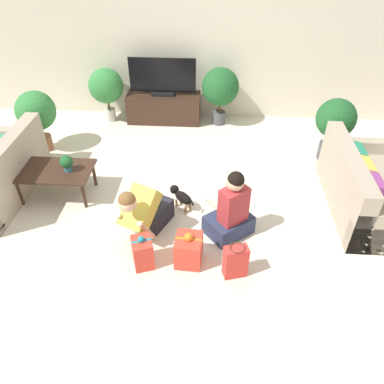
{
  "coord_description": "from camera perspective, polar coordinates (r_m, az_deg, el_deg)",
  "views": [
    {
      "loc": [
        0.48,
        -3.97,
        3.22
      ],
      "look_at": [
        0.24,
        -0.41,
        0.45
      ],
      "focal_mm": 35.0,
      "sensor_mm": 36.0,
      "label": 1
    }
  ],
  "objects": [
    {
      "name": "ground_plane",
      "position": [
        5.13,
        -2.43,
        -1.09
      ],
      "size": [
        16.0,
        16.0,
        0.0
      ],
      "primitive_type": "plane",
      "color": "beige"
    },
    {
      "name": "wall_back",
      "position": [
        6.89,
        -0.42,
        21.63
      ],
      "size": [
        8.4,
        0.06,
        2.6
      ],
      "color": "beige",
      "rests_on": "ground_plane"
    },
    {
      "name": "sofa_right",
      "position": [
        5.28,
        24.57,
        0.3
      ],
      "size": [
        0.85,
        1.72,
        0.82
      ],
      "rotation": [
        0.0,
        0.0,
        1.57
      ],
      "color": "tan",
      "rests_on": "ground_plane"
    },
    {
      "name": "coffee_table",
      "position": [
        5.32,
        -20.13,
        2.81
      ],
      "size": [
        0.99,
        0.61,
        0.41
      ],
      "color": "#382319",
      "rests_on": "ground_plane"
    },
    {
      "name": "tv_console",
      "position": [
        7.01,
        -4.29,
        12.69
      ],
      "size": [
        1.31,
        0.48,
        0.51
      ],
      "color": "#382319",
      "rests_on": "ground_plane"
    },
    {
      "name": "tv",
      "position": [
        6.8,
        -4.5,
        16.82
      ],
      "size": [
        1.16,
        0.2,
        0.65
      ],
      "color": "black",
      "rests_on": "tv_console"
    },
    {
      "name": "potted_plant_back_left",
      "position": [
        7.02,
        -12.96,
        15.32
      ],
      "size": [
        0.61,
        0.61,
        0.96
      ],
      "color": "beige",
      "rests_on": "ground_plane"
    },
    {
      "name": "potted_plant_back_right",
      "position": [
        6.74,
        4.32,
        15.5
      ],
      "size": [
        0.65,
        0.65,
        1.02
      ],
      "color": "#4C4C51",
      "rests_on": "ground_plane"
    },
    {
      "name": "potted_plant_corner_left",
      "position": [
        6.38,
        -22.64,
        11.07
      ],
      "size": [
        0.61,
        0.61,
        0.98
      ],
      "color": "#A36042",
      "rests_on": "ground_plane"
    },
    {
      "name": "potted_plant_corner_right",
      "position": [
        6.04,
        20.97,
        9.92
      ],
      "size": [
        0.59,
        0.59,
        0.99
      ],
      "color": "#4C4C51",
      "rests_on": "ground_plane"
    },
    {
      "name": "person_kneeling",
      "position": [
        4.43,
        -7.29,
        -2.79
      ],
      "size": [
        0.61,
        0.83,
        0.81
      ],
      "rotation": [
        0.0,
        0.0,
        -0.43
      ],
      "color": "#23232D",
      "rests_on": "ground_plane"
    },
    {
      "name": "person_sitting",
      "position": [
        4.42,
        5.96,
        -2.98
      ],
      "size": [
        0.66,
        0.64,
        0.92
      ],
      "rotation": [
        0.0,
        0.0,
        3.83
      ],
      "color": "#283351",
      "rests_on": "ground_plane"
    },
    {
      "name": "dog",
      "position": [
        4.89,
        -1.71,
        -0.6
      ],
      "size": [
        0.34,
        0.34,
        0.27
      ],
      "rotation": [
        0.0,
        0.0,
        3.94
      ],
      "color": "black",
      "rests_on": "ground_plane"
    },
    {
      "name": "gift_box_a",
      "position": [
        4.19,
        -0.52,
        -8.77
      ],
      "size": [
        0.31,
        0.33,
        0.42
      ],
      "rotation": [
        0.0,
        0.0,
        -0.06
      ],
      "color": "red",
      "rests_on": "ground_plane"
    },
    {
      "name": "gift_box_b",
      "position": [
        4.19,
        -7.54,
        -9.1
      ],
      "size": [
        0.28,
        0.31,
        0.42
      ],
      "rotation": [
        0.0,
        0.0,
        0.34
      ],
      "color": "red",
      "rests_on": "ground_plane"
    },
    {
      "name": "gift_bag_a",
      "position": [
        4.07,
        6.64,
        -10.45
      ],
      "size": [
        0.28,
        0.2,
        0.42
      ],
      "rotation": [
        0.0,
        0.0,
        0.28
      ],
      "color": "red",
      "rests_on": "ground_plane"
    },
    {
      "name": "tabletop_plant",
      "position": [
        5.16,
        -18.57,
        4.26
      ],
      "size": [
        0.17,
        0.17,
        0.22
      ],
      "color": "#336B84",
      "rests_on": "coffee_table"
    }
  ]
}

